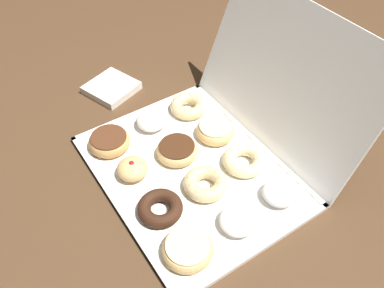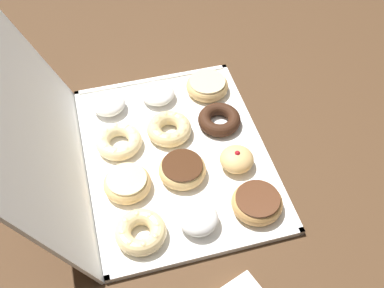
{
  "view_description": "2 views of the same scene",
  "coord_description": "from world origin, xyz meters",
  "px_view_note": "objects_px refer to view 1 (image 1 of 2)",
  "views": [
    {
      "loc": [
        0.58,
        -0.38,
        0.84
      ],
      "look_at": [
        -0.04,
        0.03,
        0.06
      ],
      "focal_mm": 37.61,
      "sensor_mm": 36.0,
      "label": 1
    },
    {
      "loc": [
        -0.74,
        0.16,
        0.94
      ],
      "look_at": [
        -0.02,
        -0.04,
        0.06
      ],
      "focal_mm": 45.13,
      "sensor_mm": 36.0,
      "label": 2
    }
  ],
  "objects_px": {
    "jelly_filled_donut_1": "(132,169)",
    "cruller_donut_6": "(205,183)",
    "donut_box": "(190,171)",
    "glazed_ring_donut_3": "(188,249)",
    "cruller_donut_8": "(188,106)",
    "cruller_donut_10": "(244,160)",
    "powdered_filled_donut_4": "(152,120)",
    "powdered_filled_donut_7": "(237,221)",
    "chocolate_cake_ring_donut_2": "(160,208)",
    "chocolate_frosted_donut_0": "(109,141)",
    "powdered_filled_donut_11": "(280,192)",
    "glazed_ring_donut_9": "(215,130)",
    "napkin_stack": "(111,88)",
    "chocolate_frosted_donut_5": "(176,151)"
  },
  "relations": [
    {
      "from": "powdered_filled_donut_7",
      "to": "cruller_donut_8",
      "type": "height_order",
      "value": "powdered_filled_donut_7"
    },
    {
      "from": "chocolate_frosted_donut_0",
      "to": "powdered_filled_donut_7",
      "type": "distance_m",
      "value": 0.43
    },
    {
      "from": "chocolate_cake_ring_donut_2",
      "to": "glazed_ring_donut_3",
      "type": "distance_m",
      "value": 0.13
    },
    {
      "from": "glazed_ring_donut_3",
      "to": "powdered_filled_donut_11",
      "type": "xyz_separation_m",
      "value": [
        -0.0,
        0.28,
        0.0
      ]
    },
    {
      "from": "powdered_filled_donut_4",
      "to": "napkin_stack",
      "type": "bearing_deg",
      "value": -174.16
    },
    {
      "from": "powdered_filled_donut_7",
      "to": "cruller_donut_6",
      "type": "bearing_deg",
      "value": 178.72
    },
    {
      "from": "chocolate_cake_ring_donut_2",
      "to": "cruller_donut_6",
      "type": "bearing_deg",
      "value": 89.72
    },
    {
      "from": "cruller_donut_6",
      "to": "glazed_ring_donut_9",
      "type": "relative_size",
      "value": 1.02
    },
    {
      "from": "napkin_stack",
      "to": "donut_box",
      "type": "bearing_deg",
      "value": 2.88
    },
    {
      "from": "donut_box",
      "to": "glazed_ring_donut_9",
      "type": "bearing_deg",
      "value": 117.78
    },
    {
      "from": "powdered_filled_donut_11",
      "to": "glazed_ring_donut_9",
      "type": "bearing_deg",
      "value": -179.44
    },
    {
      "from": "powdered_filled_donut_4",
      "to": "glazed_ring_donut_9",
      "type": "relative_size",
      "value": 0.8
    },
    {
      "from": "chocolate_cake_ring_donut_2",
      "to": "napkin_stack",
      "type": "bearing_deg",
      "value": 167.52
    },
    {
      "from": "chocolate_cake_ring_donut_2",
      "to": "chocolate_frosted_donut_5",
      "type": "height_order",
      "value": "chocolate_frosted_donut_5"
    },
    {
      "from": "cruller_donut_6",
      "to": "powdered_filled_donut_7",
      "type": "relative_size",
      "value": 1.26
    },
    {
      "from": "powdered_filled_donut_4",
      "to": "cruller_donut_6",
      "type": "distance_m",
      "value": 0.28
    },
    {
      "from": "chocolate_cake_ring_donut_2",
      "to": "glazed_ring_donut_3",
      "type": "bearing_deg",
      "value": -2.28
    },
    {
      "from": "donut_box",
      "to": "cruller_donut_6",
      "type": "xyz_separation_m",
      "value": [
        0.07,
        -0.0,
        0.02
      ]
    },
    {
      "from": "jelly_filled_donut_1",
      "to": "cruller_donut_10",
      "type": "distance_m",
      "value": 0.3
    },
    {
      "from": "chocolate_frosted_donut_0",
      "to": "napkin_stack",
      "type": "relative_size",
      "value": 0.82
    },
    {
      "from": "jelly_filled_donut_1",
      "to": "cruller_donut_6",
      "type": "distance_m",
      "value": 0.2
    },
    {
      "from": "donut_box",
      "to": "glazed_ring_donut_3",
      "type": "relative_size",
      "value": 4.91
    },
    {
      "from": "donut_box",
      "to": "powdered_filled_donut_7",
      "type": "bearing_deg",
      "value": -1.08
    },
    {
      "from": "chocolate_cake_ring_donut_2",
      "to": "cruller_donut_10",
      "type": "bearing_deg",
      "value": 91.53
    },
    {
      "from": "powdered_filled_donut_11",
      "to": "powdered_filled_donut_7",
      "type": "bearing_deg",
      "value": -87.44
    },
    {
      "from": "cruller_donut_6",
      "to": "glazed_ring_donut_9",
      "type": "distance_m",
      "value": 0.2
    },
    {
      "from": "chocolate_cake_ring_donut_2",
      "to": "glazed_ring_donut_9",
      "type": "relative_size",
      "value": 0.99
    },
    {
      "from": "cruller_donut_8",
      "to": "jelly_filled_donut_1",
      "type": "bearing_deg",
      "value": -63.18
    },
    {
      "from": "donut_box",
      "to": "cruller_donut_10",
      "type": "xyz_separation_m",
      "value": [
        0.06,
        0.13,
        0.02
      ]
    },
    {
      "from": "glazed_ring_donut_3",
      "to": "powdered_filled_donut_4",
      "type": "height_order",
      "value": "powdered_filled_donut_4"
    },
    {
      "from": "glazed_ring_donut_9",
      "to": "donut_box",
      "type": "bearing_deg",
      "value": -62.22
    },
    {
      "from": "donut_box",
      "to": "chocolate_frosted_donut_5",
      "type": "relative_size",
      "value": 5.05
    },
    {
      "from": "jelly_filled_donut_1",
      "to": "cruller_donut_10",
      "type": "relative_size",
      "value": 0.71
    },
    {
      "from": "glazed_ring_donut_3",
      "to": "cruller_donut_10",
      "type": "bearing_deg",
      "value": 116.86
    },
    {
      "from": "glazed_ring_donut_3",
      "to": "napkin_stack",
      "type": "relative_size",
      "value": 0.83
    },
    {
      "from": "donut_box",
      "to": "cruller_donut_8",
      "type": "height_order",
      "value": "cruller_donut_8"
    },
    {
      "from": "chocolate_frosted_donut_5",
      "to": "cruller_donut_6",
      "type": "height_order",
      "value": "same"
    },
    {
      "from": "chocolate_cake_ring_donut_2",
      "to": "cruller_donut_8",
      "type": "bearing_deg",
      "value": 136.31
    },
    {
      "from": "powdered_filled_donut_7",
      "to": "cruller_donut_8",
      "type": "xyz_separation_m",
      "value": [
        -0.41,
        0.13,
        -0.0
      ]
    },
    {
      "from": "glazed_ring_donut_3",
      "to": "powdered_filled_donut_7",
      "type": "distance_m",
      "value": 0.14
    },
    {
      "from": "chocolate_frosted_donut_0",
      "to": "cruller_donut_6",
      "type": "distance_m",
      "value": 0.3
    },
    {
      "from": "jelly_filled_donut_1",
      "to": "powdered_filled_donut_7",
      "type": "relative_size",
      "value": 0.9
    },
    {
      "from": "powdered_filled_donut_7",
      "to": "cruller_donut_10",
      "type": "bearing_deg",
      "value": 136.24
    },
    {
      "from": "chocolate_frosted_donut_5",
      "to": "napkin_stack",
      "type": "relative_size",
      "value": 0.8
    },
    {
      "from": "chocolate_cake_ring_donut_2",
      "to": "napkin_stack",
      "type": "xyz_separation_m",
      "value": [
        -0.51,
        0.11,
        -0.01
      ]
    },
    {
      "from": "chocolate_frosted_donut_0",
      "to": "cruller_donut_6",
      "type": "height_order",
      "value": "same"
    },
    {
      "from": "jelly_filled_donut_1",
      "to": "chocolate_frosted_donut_5",
      "type": "relative_size",
      "value": 0.72
    },
    {
      "from": "powdered_filled_donut_11",
      "to": "chocolate_frosted_donut_5",
      "type": "bearing_deg",
      "value": -151.88
    },
    {
      "from": "powdered_filled_donut_7",
      "to": "napkin_stack",
      "type": "distance_m",
      "value": 0.64
    },
    {
      "from": "glazed_ring_donut_9",
      "to": "napkin_stack",
      "type": "xyz_separation_m",
      "value": [
        -0.37,
        -0.16,
        -0.02
      ]
    }
  ]
}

